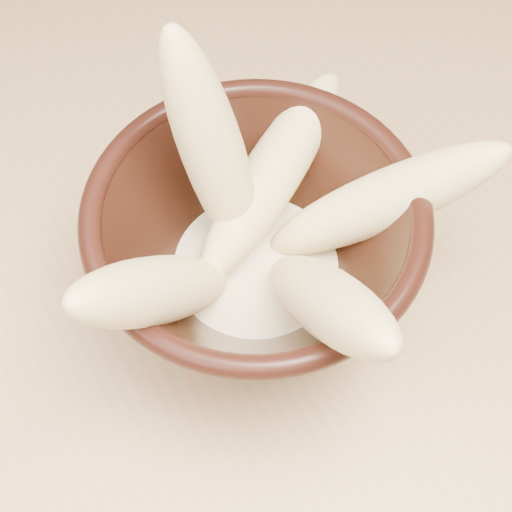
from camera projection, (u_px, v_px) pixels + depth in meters
The scene contains 8 objects.
table at pixel (244, 278), 0.60m from camera, with size 1.20×0.80×0.75m.
bowl at pixel (256, 248), 0.45m from camera, with size 0.21×0.21×0.11m.
milk_puddle at pixel (256, 270), 0.47m from camera, with size 0.12×0.12×0.02m, color beige.
banana_upright at pixel (213, 152), 0.42m from camera, with size 0.04×0.04×0.17m, color #F7D792.
banana_left at pixel (158, 290), 0.39m from camera, with size 0.04×0.04×0.16m, color #F7D792.
banana_right at pixel (382, 202), 0.44m from camera, with size 0.04×0.04×0.16m, color #F7D792.
banana_across at pixel (272, 174), 0.46m from camera, with size 0.04×0.04×0.17m, color #F7D792.
banana_front at pixel (325, 301), 0.39m from camera, with size 0.04×0.04×0.17m, color #F7D792.
Camera 1 is at (-0.13, -0.26, 1.20)m, focal length 50.00 mm.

